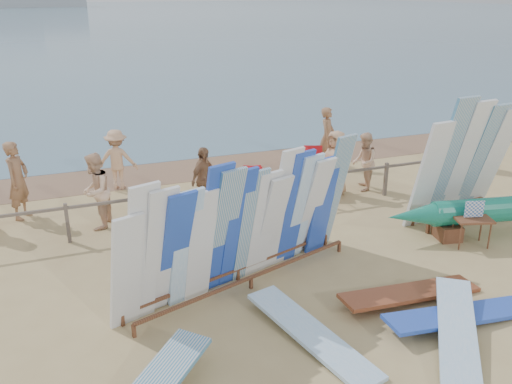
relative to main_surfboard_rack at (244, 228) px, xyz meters
name	(u,v)px	position (x,y,z in m)	size (l,w,h in m)	color
ground	(295,273)	(1.06, 0.04, -1.14)	(160.00, 160.00, 0.00)	tan
ocean	(57,14)	(1.06, 128.04, -1.14)	(320.00, 240.00, 0.02)	slate
wet_sand_strip	(198,167)	(1.06, 7.24, -1.14)	(40.00, 2.60, 0.01)	#88654C
fence	(243,192)	(1.06, 3.04, -0.51)	(12.08, 0.08, 0.90)	#685A4F
main_surfboard_rack	(244,228)	(0.00, 0.00, 0.00)	(5.04, 2.18, 2.54)	brown
side_surfboard_rack	(463,165)	(5.69, 1.00, 0.24)	(2.71, 1.09, 3.06)	brown
vendor_table	(471,231)	(5.06, -0.18, -0.80)	(0.89, 0.74, 1.02)	brown
flat_board_a	(311,340)	(0.38, -1.99, -1.14)	(0.56, 2.70, 0.07)	#98C8F3
flat_board_d	(459,322)	(2.89, -2.43, -1.14)	(0.56, 2.70, 0.07)	blue
flat_board_c	(410,299)	(2.56, -1.55, -1.14)	(0.56, 2.70, 0.07)	brown
flat_board_b	(456,343)	(2.45, -2.87, -1.14)	(0.56, 2.70, 0.07)	#98C8F3
beach_chair_left	(251,189)	(1.68, 4.16, -0.90)	(0.72, 0.72, 0.80)	red
beach_chair_right	(254,189)	(1.75, 4.08, -0.90)	(0.54, 0.56, 0.82)	red
stroller	(313,175)	(3.40, 3.98, -0.66)	(0.89, 1.03, 1.19)	red
beachgoer_8	(364,162)	(4.75, 3.64, -0.35)	(0.77, 0.37, 1.58)	beige
beachgoer_3	(117,159)	(-1.45, 6.13, -0.31)	(1.06, 0.44, 1.65)	tan
beachgoer_1	(18,180)	(-3.90, 4.87, -0.20)	(0.69, 0.38, 1.88)	#8C6042
beachgoer_6	(335,163)	(3.88, 3.65, -0.28)	(0.84, 0.40, 1.73)	tan
beachgoer_2	(96,191)	(-2.26, 3.64, -0.26)	(0.85, 0.41, 1.76)	beige
beachgoer_4	(204,179)	(0.31, 3.78, -0.34)	(0.94, 0.41, 1.61)	#8C6042
beachgoer_extra_0	(468,137)	(8.77, 4.29, -0.20)	(1.21, 0.50, 1.88)	tan
beachgoer_10	(473,142)	(8.74, 4.02, -0.29)	(1.00, 0.43, 1.70)	#8C6042
beachgoer_7	(327,137)	(4.87, 5.97, -0.23)	(0.66, 0.36, 1.81)	#8C6042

